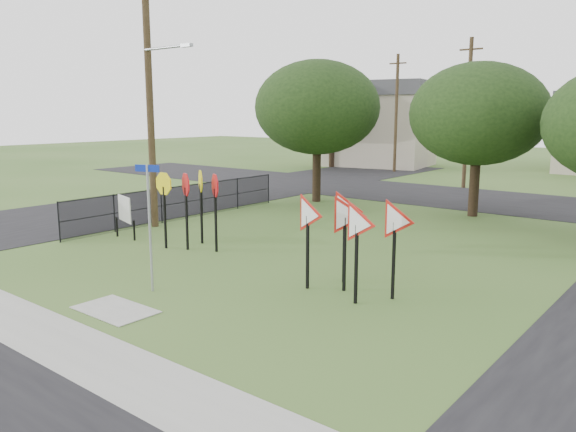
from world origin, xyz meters
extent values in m
plane|color=#385B22|center=(0.00, 0.00, 0.00)|extent=(140.00, 140.00, 0.00)
cube|color=gray|center=(0.00, -4.20, 0.01)|extent=(30.00, 1.60, 0.02)
cube|color=black|center=(-12.00, 10.00, 0.01)|extent=(8.00, 50.00, 0.02)
cube|color=black|center=(0.00, 20.00, 0.01)|extent=(60.00, 8.00, 0.02)
cube|color=gray|center=(0.00, -2.40, 0.01)|extent=(2.00, 1.20, 0.02)
cylinder|color=#9B9EA3|center=(-0.49, -0.92, 1.66)|extent=(0.07, 0.07, 3.32)
cube|color=#0E269B|center=(-0.49, -0.92, 3.23)|extent=(0.64, 0.27, 0.18)
cube|color=black|center=(-3.21, 2.67, 1.07)|extent=(0.06, 0.06, 2.14)
cube|color=black|center=(-2.25, 3.10, 1.07)|extent=(0.06, 0.06, 2.14)
cube|color=black|center=(-3.96, 2.35, 1.07)|extent=(0.06, 0.06, 2.14)
cube|color=black|center=(-3.53, 3.63, 1.07)|extent=(0.06, 0.06, 2.14)
cube|color=black|center=(2.54, 1.80, 0.98)|extent=(0.07, 0.07, 1.96)
cube|color=black|center=(3.41, 2.24, 0.98)|extent=(0.07, 0.07, 1.96)
cube|color=black|center=(4.18, 1.58, 0.98)|extent=(0.07, 0.07, 1.96)
cube|color=black|center=(2.98, 2.89, 0.98)|extent=(0.07, 0.07, 1.96)
cube|color=black|center=(4.72, 2.46, 0.98)|extent=(0.07, 0.07, 1.96)
cube|color=black|center=(-6.87, 2.39, 0.37)|extent=(0.05, 0.05, 0.74)
cube|color=black|center=(-5.81, 2.39, 0.37)|extent=(0.05, 0.05, 0.74)
cube|color=silver|center=(-6.34, 2.39, 1.11)|extent=(1.23, 0.41, 0.95)
cylinder|color=#473621|center=(-7.30, 4.50, 5.00)|extent=(0.28, 0.28, 10.00)
cylinder|color=#9B9EA3|center=(-6.10, 4.40, 7.00)|extent=(2.40, 0.10, 0.10)
cube|color=#9B9EA3|center=(-4.90, 4.40, 7.00)|extent=(0.50, 0.18, 0.12)
cylinder|color=#473621|center=(-2.00, 24.00, 4.50)|extent=(0.24, 0.24, 9.00)
cube|color=#473621|center=(-2.00, 24.00, 8.30)|extent=(1.40, 0.10, 0.10)
cylinder|color=#473621|center=(-10.00, 30.00, 4.50)|extent=(0.24, 0.24, 9.00)
cube|color=#473621|center=(-10.00, 30.00, 8.30)|extent=(1.40, 0.10, 0.10)
cylinder|color=black|center=(-7.60, 0.50, 0.75)|extent=(0.05, 0.05, 1.50)
cylinder|color=black|center=(-7.60, 2.80, 0.75)|extent=(0.05, 0.05, 1.50)
cylinder|color=black|center=(-7.60, 5.10, 0.75)|extent=(0.05, 0.05, 1.50)
cylinder|color=black|center=(-7.60, 7.40, 0.75)|extent=(0.05, 0.05, 1.50)
cylinder|color=black|center=(-7.60, 9.70, 0.75)|extent=(0.05, 0.05, 1.50)
cylinder|color=black|center=(-7.60, 12.00, 0.75)|extent=(0.05, 0.05, 1.50)
cube|color=black|center=(-7.60, 6.25, 1.46)|extent=(0.03, 11.50, 0.03)
cube|color=black|center=(-7.60, 6.25, 0.75)|extent=(0.03, 11.50, 0.03)
cube|color=black|center=(-7.60, 6.25, 0.75)|extent=(0.01, 11.50, 1.50)
cube|color=#B1A68F|center=(-14.00, 34.00, 3.00)|extent=(10.08, 8.46, 6.00)
cube|color=#434348|center=(-14.00, 34.00, 6.60)|extent=(10.58, 8.88, 1.20)
cylinder|color=black|center=(-6.00, 14.00, 1.31)|extent=(0.44, 0.44, 2.62)
ellipsoid|color=black|center=(-6.00, 14.00, 4.87)|extent=(6.40, 6.40, 4.80)
cylinder|color=black|center=(2.00, 15.00, 1.22)|extent=(0.44, 0.44, 2.45)
ellipsoid|color=black|center=(2.00, 15.00, 4.55)|extent=(6.00, 6.00, 4.50)
cylinder|color=black|center=(-16.00, 30.00, 1.40)|extent=(0.44, 0.44, 2.80)
ellipsoid|color=black|center=(-16.00, 30.00, 5.18)|extent=(6.80, 6.80, 5.10)
camera|label=1|loc=(11.12, -9.70, 4.62)|focal=35.00mm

